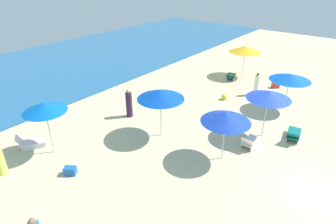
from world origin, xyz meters
name	(u,v)px	position (x,y,z in m)	size (l,w,h in m)	color
ground_plane	(319,195)	(0.00, 0.00, 0.00)	(60.00, 60.00, 0.00)	beige
ocean	(27,74)	(0.00, 22.37, 0.06)	(60.00, 15.26, 0.12)	#276194
umbrella_0	(161,95)	(-0.38, 7.71, 2.33)	(2.38, 2.38, 2.55)	silver
umbrella_1	(226,117)	(-0.21, 4.18, 2.17)	(2.21, 2.21, 2.38)	silver
umbrella_2	(269,95)	(2.91, 3.48, 2.33)	(2.21, 2.21, 2.53)	silver
lounge_chair_2_0	(294,134)	(3.57, 2.09, 0.28)	(1.56, 0.87, 0.68)	silver
lounge_chair_2_1	(250,142)	(1.50, 3.56, 0.28)	(1.24, 0.63, 0.70)	silver
umbrella_3	(44,107)	(-4.79, 10.80, 2.42)	(1.96, 1.96, 2.63)	silver
lounge_chair_3_0	(31,142)	(-5.26, 12.02, 0.28)	(1.44, 1.19, 0.72)	silver
umbrella_4	(245,49)	(10.74, 8.33, 2.21)	(2.48, 2.48, 2.45)	silver
lounge_chair_4_0	(231,76)	(9.46, 8.68, 0.27)	(1.50, 1.01, 0.68)	silver
umbrella_5	(290,77)	(6.79, 3.61, 2.12)	(2.41, 2.41, 2.31)	silver
beachgoer_1	(129,104)	(0.10, 10.54, 0.81)	(0.52, 0.52, 1.74)	#37203C
beachgoer_2	(0,160)	(-7.05, 11.07, 0.70)	(0.43, 0.43, 1.52)	#E2F561
beachgoer_3	(257,85)	(7.79, 5.93, 0.74)	(0.42, 0.42, 1.60)	white
cooler_box_0	(275,85)	(9.92, 5.29, 0.20)	(0.49, 0.37, 0.40)	red
cooler_box_1	(70,171)	(-5.28, 8.75, 0.18)	(0.50, 0.33, 0.36)	#1E5AAE
beach_ball_2	(224,97)	(5.74, 7.25, 0.20)	(0.39, 0.39, 0.39)	yellow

